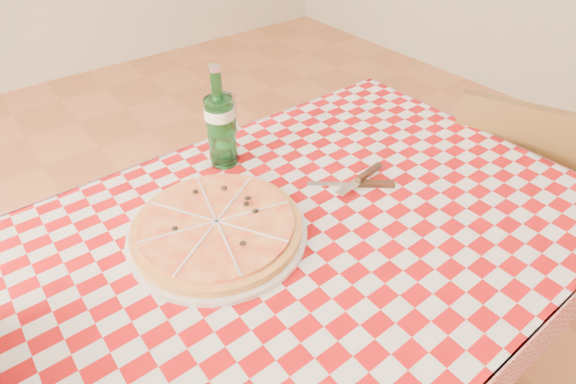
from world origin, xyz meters
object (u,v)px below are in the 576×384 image
Objects in this scene: pizza_plate at (217,227)px; water_bottle at (220,117)px; dining_table at (310,254)px; chair_near at (503,193)px; wine_glass at (225,129)px.

pizza_plate is 1.44× the size of water_bottle.
water_bottle is at bearing 94.90° from dining_table.
pizza_plate is (-0.98, 0.16, 0.29)m from chair_near.
chair_near is at bearing -9.20° from pizza_plate.
dining_table is 3.15× the size of pizza_plate.
water_bottle is at bearing 133.10° from chair_near.
wine_glass is at bearing 91.74° from dining_table.
dining_table is 6.77× the size of wine_glass.
water_bottle is (-0.03, 0.32, 0.23)m from dining_table.
pizza_plate is at bearing -125.95° from wine_glass.
chair_near is 4.82× the size of wine_glass.
wine_glass is at bearing 34.51° from water_bottle.
chair_near is at bearing -25.00° from water_bottle.
pizza_plate is at bearing -124.48° from water_bottle.
dining_table is 0.38m from wine_glass.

